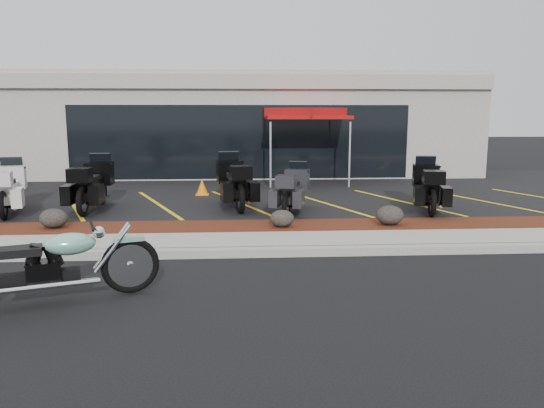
{
  "coord_description": "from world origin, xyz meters",
  "views": [
    {
      "loc": [
        -0.03,
        -8.36,
        2.58
      ],
      "look_at": [
        0.55,
        1.2,
        0.9
      ],
      "focal_mm": 35.0,
      "sensor_mm": 36.0,
      "label": 1
    }
  ],
  "objects": [
    {
      "name": "upper_lot",
      "position": [
        0.0,
        8.2,
        0.07
      ],
      "size": [
        26.0,
        9.6,
        0.15
      ],
      "primitive_type": "cube",
      "color": "black",
      "rests_on": "ground"
    },
    {
      "name": "touring_grey",
      "position": [
        1.45,
        4.97,
        0.74
      ],
      "size": [
        1.33,
        2.18,
        1.19
      ],
      "primitive_type": null,
      "rotation": [
        0.0,
        0.0,
        1.28
      ],
      "color": "#2B2B30",
      "rests_on": "upper_lot"
    },
    {
      "name": "boulder_right",
      "position": [
        3.19,
        2.67,
        0.37
      ],
      "size": [
        0.59,
        0.5,
        0.42
      ],
      "primitive_type": "ellipsoid",
      "color": "black",
      "rests_on": "mulch_bed"
    },
    {
      "name": "touring_black_front",
      "position": [
        -3.68,
        5.7,
        0.83
      ],
      "size": [
        0.92,
        2.35,
        1.36
      ],
      "primitive_type": null,
      "rotation": [
        0.0,
        0.0,
        1.56
      ],
      "color": "black",
      "rests_on": "upper_lot"
    },
    {
      "name": "traffic_cone",
      "position": [
        -1.15,
        7.17,
        0.38
      ],
      "size": [
        0.46,
        0.46,
        0.45
      ],
      "primitive_type": "cone",
      "rotation": [
        0.0,
        0.0,
        0.33
      ],
      "color": "orange",
      "rests_on": "upper_lot"
    },
    {
      "name": "dealership_building",
      "position": [
        0.0,
        14.47,
        2.01
      ],
      "size": [
        18.0,
        8.16,
        4.0
      ],
      "color": "gray",
      "rests_on": "ground"
    },
    {
      "name": "sidewalk",
      "position": [
        0.0,
        1.6,
        0.07
      ],
      "size": [
        24.0,
        1.2,
        0.15
      ],
      "primitive_type": "cube",
      "color": "gray",
      "rests_on": "ground"
    },
    {
      "name": "curb",
      "position": [
        0.0,
        0.9,
        0.07
      ],
      "size": [
        24.0,
        0.25,
        0.15
      ],
      "primitive_type": "cube",
      "color": "gray",
      "rests_on": "ground"
    },
    {
      "name": "touring_black_rear",
      "position": [
        4.77,
        5.05,
        0.8
      ],
      "size": [
        1.33,
        2.37,
        1.3
      ],
      "primitive_type": null,
      "rotation": [
        0.0,
        0.0,
        1.35
      ],
      "color": "black",
      "rests_on": "upper_lot"
    },
    {
      "name": "boulder_mid",
      "position": [
        0.85,
        2.6,
        0.34
      ],
      "size": [
        0.51,
        0.43,
        0.36
      ],
      "primitive_type": "ellipsoid",
      "color": "black",
      "rests_on": "mulch_bed"
    },
    {
      "name": "popup_canopy",
      "position": [
        2.23,
        9.81,
        2.46
      ],
      "size": [
        2.84,
        2.84,
        2.55
      ],
      "rotation": [
        0.0,
        0.0,
        -0.01
      ],
      "color": "silver",
      "rests_on": "upper_lot"
    },
    {
      "name": "ground",
      "position": [
        0.0,
        0.0,
        0.0
      ],
      "size": [
        90.0,
        90.0,
        0.0
      ],
      "primitive_type": "plane",
      "color": "black",
      "rests_on": "ground"
    },
    {
      "name": "touring_black_mid",
      "position": [
        -0.33,
        5.89,
        0.84
      ],
      "size": [
        1.31,
        2.49,
        1.38
      ],
      "primitive_type": null,
      "rotation": [
        0.0,
        0.0,
        1.75
      ],
      "color": "black",
      "rests_on": "upper_lot"
    },
    {
      "name": "mulch_bed",
      "position": [
        0.0,
        2.8,
        0.08
      ],
      "size": [
        24.0,
        1.2,
        0.16
      ],
      "primitive_type": "cube",
      "color": "#34140B",
      "rests_on": "ground"
    },
    {
      "name": "touring_white",
      "position": [
        -5.76,
        5.29,
        0.8
      ],
      "size": [
        1.38,
        2.38,
        1.3
      ],
      "primitive_type": null,
      "rotation": [
        0.0,
        0.0,
        1.82
      ],
      "color": "white",
      "rests_on": "upper_lot"
    },
    {
      "name": "boulder_left",
      "position": [
        -3.95,
        2.79,
        0.36
      ],
      "size": [
        0.58,
        0.48,
        0.41
      ],
      "primitive_type": "ellipsoid",
      "color": "black",
      "rests_on": "mulch_bed"
    },
    {
      "name": "hero_cruiser",
      "position": [
        -1.6,
        -0.99,
        0.54
      ],
      "size": [
        3.15,
        1.7,
        1.08
      ],
      "primitive_type": null,
      "rotation": [
        0.0,
        0.0,
        0.32
      ],
      "color": "#73B49A",
      "rests_on": "ground"
    }
  ]
}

